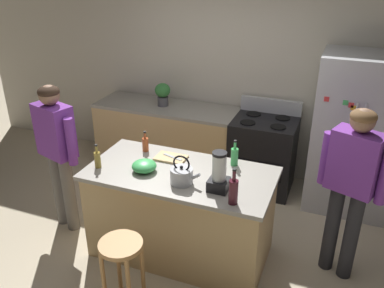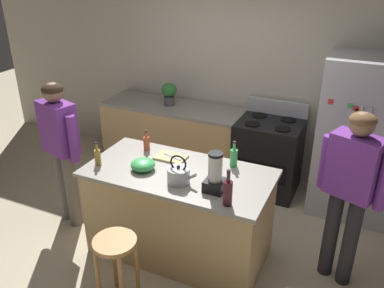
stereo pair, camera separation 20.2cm
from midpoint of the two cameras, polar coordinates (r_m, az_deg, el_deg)
ground_plane at (r=4.28m, az=-0.33°, el=-14.60°), size 14.00×14.00×0.00m
back_wall at (r=5.30m, az=8.69°, el=9.78°), size 8.00×0.10×2.70m
kitchen_island at (r=4.00m, az=-0.35°, el=-9.56°), size 1.74×0.87×0.92m
back_counter_run at (r=5.52m, az=-1.09°, el=0.85°), size 2.00×0.64×0.92m
refrigerator at (r=4.84m, az=23.68°, el=0.65°), size 0.90×0.73×1.80m
stove_range at (r=5.13m, az=11.66°, el=-1.62°), size 0.76×0.65×1.10m
person_by_island_left at (r=4.37m, az=-16.69°, el=0.25°), size 0.59×0.33×1.61m
person_by_sink_right at (r=3.69m, az=22.78°, el=-5.26°), size 0.58×0.34×1.64m
bar_stool at (r=3.50m, az=-8.92°, el=-15.00°), size 0.36×0.36×0.65m
potted_plant at (r=5.33m, az=-2.10°, el=7.21°), size 0.20×0.20×0.30m
blender_appliance at (r=3.42m, az=4.94°, el=-4.36°), size 0.17×0.17×0.35m
bottle_wine at (r=3.26m, az=6.81°, el=-6.71°), size 0.08×0.08×0.32m
bottle_vinegar at (r=3.92m, az=-11.63°, el=-1.75°), size 0.06×0.06×0.24m
bottle_cooking_sauce at (r=4.14m, az=-4.99°, el=0.16°), size 0.06×0.06×0.22m
bottle_soda at (r=3.84m, az=7.37°, el=-1.86°), size 0.07×0.07×0.26m
mixing_bowl at (r=3.78m, az=-5.36°, el=-2.91°), size 0.23×0.23×0.10m
tea_kettle at (r=3.55m, az=-0.25°, el=-4.33°), size 0.28×0.20×0.27m
cutting_board at (r=3.99m, az=-1.52°, el=-1.88°), size 0.30×0.20×0.02m
chef_knife at (r=3.98m, az=-1.27°, el=-1.77°), size 0.22×0.09×0.01m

